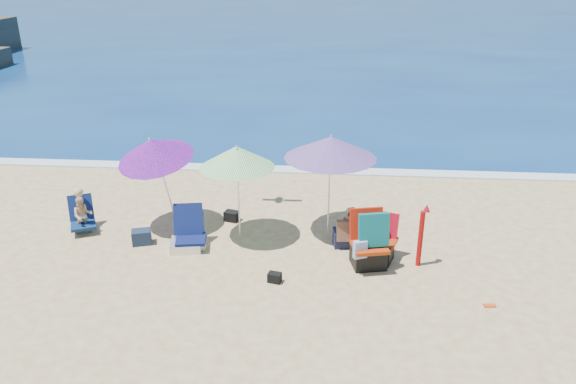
# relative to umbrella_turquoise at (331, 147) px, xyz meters

# --- Properties ---
(ground) EXTENTS (120.00, 120.00, 0.00)m
(ground) POSITION_rel_umbrella_turquoise_xyz_m (-0.48, -1.54, -1.84)
(ground) COLOR #D8BC84
(ground) RESTS_ON ground
(sea) EXTENTS (120.00, 80.00, 0.12)m
(sea) POSITION_rel_umbrella_turquoise_xyz_m (-0.48, 43.46, -1.89)
(sea) COLOR navy
(sea) RESTS_ON ground
(foam) EXTENTS (120.00, 0.50, 0.04)m
(foam) POSITION_rel_umbrella_turquoise_xyz_m (-0.48, 3.56, -1.82)
(foam) COLOR white
(foam) RESTS_ON ground
(umbrella_turquoise) EXTENTS (1.98, 1.98, 2.09)m
(umbrella_turquoise) POSITION_rel_umbrella_turquoise_xyz_m (0.00, 0.00, 0.00)
(umbrella_turquoise) COLOR silver
(umbrella_turquoise) RESTS_ON ground
(umbrella_striped) EXTENTS (1.69, 1.69, 1.96)m
(umbrella_striped) POSITION_rel_umbrella_turquoise_xyz_m (-1.78, -0.35, -0.12)
(umbrella_striped) COLOR white
(umbrella_striped) RESTS_ON ground
(umbrella_blue) EXTENTS (2.04, 2.07, 2.10)m
(umbrella_blue) POSITION_rel_umbrella_turquoise_xyz_m (-3.50, -0.04, -0.12)
(umbrella_blue) COLOR white
(umbrella_blue) RESTS_ON ground
(furled_umbrella) EXTENTS (0.20, 0.19, 1.19)m
(furled_umbrella) POSITION_rel_umbrella_turquoise_xyz_m (1.68, -1.18, -1.18)
(furled_umbrella) COLOR #A70C0B
(furled_umbrella) RESTS_ON ground
(chair_navy) EXTENTS (0.75, 0.80, 0.80)m
(chair_navy) POSITION_rel_umbrella_turquoise_xyz_m (-2.71, -0.87, -1.62)
(chair_navy) COLOR #0D1649
(chair_navy) RESTS_ON ground
(chair_rainbow) EXTENTS (0.52, 0.62, 0.62)m
(chair_rainbow) POSITION_rel_umbrella_turquoise_xyz_m (-2.60, -0.76, -1.67)
(chair_rainbow) COLOR #DC6D4D
(chair_rainbow) RESTS_ON ground
(camp_chair_left) EXTENTS (0.66, 0.66, 0.87)m
(camp_chair_left) POSITION_rel_umbrella_turquoise_xyz_m (0.98, -1.04, -1.58)
(camp_chair_left) COLOR #A42B0B
(camp_chair_left) RESTS_ON ground
(camp_chair_right) EXTENTS (0.73, 0.80, 1.12)m
(camp_chair_right) POSITION_rel_umbrella_turquoise_xyz_m (0.75, -1.32, -1.43)
(camp_chair_right) COLOR #AC300C
(camp_chair_right) RESTS_ON ground
(person_center) EXTENTS (0.58, 0.51, 0.83)m
(person_center) POSITION_rel_umbrella_turquoise_xyz_m (0.42, -0.57, -1.44)
(person_center) COLOR tan
(person_center) RESTS_ON ground
(person_left) EXTENTS (0.74, 0.84, 0.89)m
(person_left) POSITION_rel_umbrella_turquoise_xyz_m (-5.00, -0.39, -1.43)
(person_left) COLOR tan
(person_left) RESTS_ON ground
(bag_navy_a) EXTENTS (0.43, 0.37, 0.29)m
(bag_navy_a) POSITION_rel_umbrella_turquoise_xyz_m (-3.66, -0.79, -1.69)
(bag_navy_a) COLOR #1B263C
(bag_navy_a) RESTS_ON ground
(bag_black_a) EXTENTS (0.34, 0.29, 0.22)m
(bag_black_a) POSITION_rel_umbrella_turquoise_xyz_m (-2.07, 0.39, -1.73)
(bag_black_a) COLOR black
(bag_black_a) RESTS_ON ground
(bag_tan) EXTENTS (0.34, 0.29, 0.24)m
(bag_tan) POSITION_rel_umbrella_turquoise_xyz_m (0.50, -0.34, -1.71)
(bag_tan) COLOR tan
(bag_tan) RESTS_ON ground
(bag_navy_b) EXTENTS (0.50, 0.40, 0.34)m
(bag_navy_b) POSITION_rel_umbrella_turquoise_xyz_m (0.34, -0.54, -1.67)
(bag_navy_b) COLOR #1A1D3B
(bag_navy_b) RESTS_ON ground
(bag_black_b) EXTENTS (0.26, 0.20, 0.17)m
(bag_black_b) POSITION_rel_umbrella_turquoise_xyz_m (-0.90, -1.99, -1.75)
(bag_black_b) COLOR black
(bag_black_b) RESTS_ON ground
(orange_item) EXTENTS (0.20, 0.11, 0.03)m
(orange_item) POSITION_rel_umbrella_turquoise_xyz_m (2.66, -2.45, -1.82)
(orange_item) COLOR #D54616
(orange_item) RESTS_ON ground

